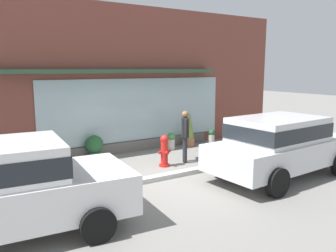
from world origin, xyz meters
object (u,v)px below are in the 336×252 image
object	(u,v)px
potted_plant_corner_tall	(211,137)
potted_plant_by_entrance	(44,157)
pedestrian_with_handbag	(185,133)
parked_car_silver	(280,143)
potted_plant_window_center	(190,130)
fire_hydrant	(164,150)
potted_plant_window_right	(171,141)
potted_plant_trailing_edge	(94,146)
potted_plant_near_hydrant	(14,161)

from	to	relation	value
potted_plant_corner_tall	potted_plant_by_entrance	bearing A→B (deg)	179.48
pedestrian_with_handbag	potted_plant_by_entrance	xyz separation A→B (m)	(-3.82, 1.53, -0.59)
potted_plant_by_entrance	parked_car_silver	bearing A→B (deg)	-38.49
pedestrian_with_handbag	potted_plant_by_entrance	size ratio (longest dim) A/B	2.59
potted_plant_by_entrance	potted_plant_window_center	bearing A→B (deg)	1.88
parked_car_silver	potted_plant_window_center	world-z (taller)	parked_car_silver
fire_hydrant	potted_plant_by_entrance	bearing A→B (deg)	152.58
potted_plant_window_right	potted_plant_trailing_edge	distance (m)	2.75
potted_plant_window_center	potted_plant_by_entrance	bearing A→B (deg)	-178.12
pedestrian_with_handbag	parked_car_silver	distance (m)	2.83
potted_plant_near_hydrant	potted_plant_window_center	bearing A→B (deg)	0.75
potted_plant_corner_tall	potted_plant_trailing_edge	bearing A→B (deg)	174.85
potted_plant_by_entrance	pedestrian_with_handbag	bearing A→B (deg)	-21.87
potted_plant_by_entrance	potted_plant_trailing_edge	bearing A→B (deg)	12.09
potted_plant_window_right	potted_plant_near_hydrant	bearing A→B (deg)	179.83
potted_plant_trailing_edge	potted_plant_window_right	bearing A→B (deg)	-5.61
parked_car_silver	potted_plant_corner_tall	bearing A→B (deg)	72.91
potted_plant_window_right	potted_plant_corner_tall	world-z (taller)	potted_plant_window_right
potted_plant_window_right	pedestrian_with_handbag	bearing A→B (deg)	-108.24
potted_plant_by_entrance	potted_plant_trailing_edge	world-z (taller)	potted_plant_trailing_edge
fire_hydrant	potted_plant_window_right	xyz separation A→B (m)	(1.30, 1.66, -0.16)
pedestrian_with_handbag	potted_plant_window_center	distance (m)	2.23
pedestrian_with_handbag	potted_plant_trailing_edge	bearing A→B (deg)	78.38
potted_plant_window_center	potted_plant_by_entrance	size ratio (longest dim) A/B	2.09
potted_plant_corner_tall	fire_hydrant	bearing A→B (deg)	-153.14
pedestrian_with_handbag	potted_plant_by_entrance	world-z (taller)	pedestrian_with_handbag
potted_plant_window_right	potted_plant_near_hydrant	size ratio (longest dim) A/B	0.98
pedestrian_with_handbag	potted_plant_window_right	bearing A→B (deg)	10.62
potted_plant_corner_tall	pedestrian_with_handbag	bearing A→B (deg)	-146.70
potted_plant_near_hydrant	potted_plant_trailing_edge	xyz separation A→B (m)	(2.42, 0.25, 0.08)
potted_plant_by_entrance	potted_plant_corner_tall	bearing A→B (deg)	-0.52
pedestrian_with_handbag	potted_plant_window_right	distance (m)	1.80
fire_hydrant	potted_plant_trailing_edge	distance (m)	2.41
potted_plant_near_hydrant	potted_plant_by_entrance	size ratio (longest dim) A/B	1.02
fire_hydrant	potted_plant_corner_tall	bearing A→B (deg)	26.86
fire_hydrant	potted_plant_window_center	world-z (taller)	potted_plant_window_center
potted_plant_near_hydrant	fire_hydrant	bearing A→B (deg)	-23.51
potted_plant_corner_tall	potted_plant_near_hydrant	xyz separation A→B (m)	(-6.88, 0.15, 0.05)
potted_plant_window_center	potted_plant_trailing_edge	xyz separation A→B (m)	(-3.61, 0.18, -0.20)
parked_car_silver	potted_plant_trailing_edge	xyz separation A→B (m)	(-3.49, 4.41, -0.50)
potted_plant_window_center	potted_plant_near_hydrant	distance (m)	6.04
pedestrian_with_handbag	potted_plant_trailing_edge	xyz separation A→B (m)	(-2.20, 1.88, -0.51)
parked_car_silver	potted_plant_window_right	xyz separation A→B (m)	(-0.75, 4.14, -0.60)
parked_car_silver	potted_plant_near_hydrant	size ratio (longest dim) A/B	7.01
fire_hydrant	potted_plant_trailing_edge	xyz separation A→B (m)	(-1.44, 1.93, -0.06)
fire_hydrant	potted_plant_corner_tall	xyz separation A→B (m)	(3.02, 1.53, -0.20)
pedestrian_with_handbag	parked_car_silver	world-z (taller)	parked_car_silver
potted_plant_window_right	potted_plant_near_hydrant	xyz separation A→B (m)	(-5.15, 0.01, 0.02)
pedestrian_with_handbag	potted_plant_window_center	size ratio (longest dim) A/B	1.23
potted_plant_window_right	potted_plant_by_entrance	world-z (taller)	potted_plant_window_right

